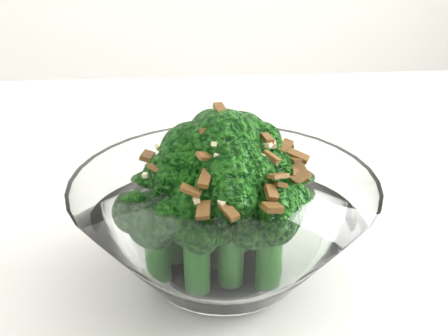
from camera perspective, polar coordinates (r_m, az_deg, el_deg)
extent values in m
cube|color=white|center=(0.57, -11.72, -6.20)|extent=(1.28, 0.93, 0.04)
cylinder|color=white|center=(0.47, 0.00, -9.63)|extent=(0.09, 0.09, 0.01)
cylinder|color=#1E5D18|center=(0.44, 0.00, -4.42)|extent=(0.02, 0.02, 0.08)
sphere|color=#1A5F11|center=(0.42, 0.00, 2.02)|extent=(0.05, 0.05, 0.05)
cylinder|color=#1E5D18|center=(0.46, 1.32, -3.42)|extent=(0.02, 0.02, 0.08)
sphere|color=#1A5F11|center=(0.44, 1.38, 2.24)|extent=(0.05, 0.05, 0.05)
cylinder|color=#1E5D18|center=(0.45, -2.69, -4.58)|extent=(0.02, 0.02, 0.07)
sphere|color=#1A5F11|center=(0.43, -2.82, 1.08)|extent=(0.05, 0.05, 0.05)
cylinder|color=#1E5D18|center=(0.42, 0.63, -6.78)|extent=(0.02, 0.02, 0.07)
sphere|color=#1A5F11|center=(0.40, 0.66, -1.20)|extent=(0.04, 0.04, 0.04)
cylinder|color=#1E5D18|center=(0.46, 4.24, -5.43)|extent=(0.02, 0.02, 0.06)
sphere|color=#1A5F11|center=(0.44, 4.40, -1.04)|extent=(0.04, 0.04, 0.04)
cylinder|color=#1E5D18|center=(0.46, -4.57, -5.50)|extent=(0.02, 0.02, 0.05)
sphere|color=#1A5F11|center=(0.44, -4.75, -1.25)|extent=(0.04, 0.04, 0.04)
cylinder|color=#1E5D18|center=(0.43, 4.13, -8.22)|extent=(0.02, 0.02, 0.05)
sphere|color=#1A5F11|center=(0.41, 4.29, -4.02)|extent=(0.04, 0.04, 0.04)
cylinder|color=#1E5D18|center=(0.42, -2.51, -8.69)|extent=(0.02, 0.02, 0.05)
sphere|color=#1A5F11|center=(0.40, -2.61, -4.64)|extent=(0.04, 0.04, 0.04)
cylinder|color=#1E5D18|center=(0.49, 4.44, -4.34)|extent=(0.02, 0.02, 0.04)
sphere|color=#1A5F11|center=(0.47, 4.56, -1.16)|extent=(0.04, 0.04, 0.04)
cylinder|color=#1E5D18|center=(0.44, -6.07, -8.11)|extent=(0.02, 0.02, 0.04)
sphere|color=#1A5F11|center=(0.42, -6.25, -4.76)|extent=(0.04, 0.04, 0.04)
cylinder|color=#1E5D18|center=(0.49, -0.42, -3.85)|extent=(0.02, 0.02, 0.04)
sphere|color=#1A5F11|center=(0.48, -0.43, -0.58)|extent=(0.04, 0.04, 0.04)
cylinder|color=#1E5D18|center=(0.44, -2.39, -6.41)|extent=(0.02, 0.02, 0.06)
sphere|color=#1A5F11|center=(0.42, -2.49, -1.83)|extent=(0.04, 0.04, 0.04)
cube|color=olive|center=(0.42, 6.66, -0.16)|extent=(0.01, 0.01, 0.01)
cube|color=olive|center=(0.45, -2.18, 2.95)|extent=(0.02, 0.02, 0.01)
cube|color=olive|center=(0.42, -6.17, -0.06)|extent=(0.01, 0.01, 0.01)
cube|color=olive|center=(0.42, 7.05, -0.64)|extent=(0.01, 0.01, 0.01)
cube|color=olive|center=(0.43, 2.95, 3.49)|extent=(0.01, 0.01, 0.01)
cube|color=olive|center=(0.40, -1.81, 3.46)|extent=(0.01, 0.01, 0.01)
cube|color=olive|center=(0.42, 3.96, 2.74)|extent=(0.01, 0.01, 0.00)
cube|color=olive|center=(0.45, -1.92, 3.70)|extent=(0.02, 0.01, 0.01)
cube|color=olive|center=(0.47, -0.95, 3.21)|extent=(0.02, 0.02, 0.01)
cube|color=olive|center=(0.43, 6.36, 0.74)|extent=(0.01, 0.01, 0.01)
cube|color=olive|center=(0.44, 3.14, 3.08)|extent=(0.01, 0.01, 0.01)
cube|color=olive|center=(0.38, 4.43, -3.63)|extent=(0.01, 0.01, 0.01)
cube|color=olive|center=(0.41, -0.34, 5.36)|extent=(0.01, 0.01, 0.01)
cube|color=olive|center=(0.47, 2.05, 2.87)|extent=(0.02, 0.01, 0.01)
cube|color=olive|center=(0.45, 0.10, 3.50)|extent=(0.01, 0.01, 0.01)
cube|color=olive|center=(0.41, 6.99, -0.82)|extent=(0.02, 0.01, 0.01)
cube|color=olive|center=(0.39, 4.91, -0.72)|extent=(0.02, 0.01, 0.01)
cube|color=olive|center=(0.44, -7.02, 1.09)|extent=(0.01, 0.02, 0.01)
cube|color=olive|center=(0.38, -3.06, -2.06)|extent=(0.02, 0.01, 0.01)
cube|color=olive|center=(0.44, 5.67, 1.94)|extent=(0.01, 0.02, 0.01)
cube|color=olive|center=(0.41, 4.37, 1.02)|extent=(0.01, 0.01, 0.01)
cube|color=olive|center=(0.39, -1.67, 1.07)|extent=(0.01, 0.01, 0.01)
cube|color=olive|center=(0.46, 4.97, 1.77)|extent=(0.01, 0.02, 0.01)
cube|color=olive|center=(0.45, 2.97, 2.79)|extent=(0.01, 0.02, 0.01)
cube|color=olive|center=(0.39, 5.09, -1.51)|extent=(0.01, 0.01, 0.01)
cube|color=olive|center=(0.46, 3.05, 2.59)|extent=(0.01, 0.01, 0.00)
cube|color=olive|center=(0.38, -1.89, -3.87)|extent=(0.01, 0.02, 0.01)
cube|color=olive|center=(0.45, 3.32, 2.68)|extent=(0.01, 0.01, 0.01)
cube|color=olive|center=(0.47, -3.85, 2.14)|extent=(0.01, 0.01, 0.00)
cube|color=olive|center=(0.40, 0.09, 2.19)|extent=(0.01, 0.02, 0.01)
cube|color=olive|center=(0.45, 3.60, 3.13)|extent=(0.02, 0.01, 0.01)
cube|color=olive|center=(0.45, 5.39, 2.02)|extent=(0.02, 0.01, 0.01)
cube|color=olive|center=(0.43, 6.80, 1.08)|extent=(0.02, 0.01, 0.01)
cube|color=olive|center=(0.39, 4.35, -2.26)|extent=(0.01, 0.01, 0.01)
cube|color=olive|center=(0.38, -1.72, -0.96)|extent=(0.01, 0.02, 0.01)
cube|color=olive|center=(0.37, 0.47, -3.95)|extent=(0.01, 0.02, 0.01)
cube|color=olive|center=(0.42, -1.59, 4.00)|extent=(0.01, 0.01, 0.01)
cube|color=beige|center=(0.44, -2.77, 3.47)|extent=(0.01, 0.01, 0.01)
cube|color=beige|center=(0.38, -2.53, -2.97)|extent=(0.00, 0.00, 0.00)
cube|color=beige|center=(0.45, 4.67, 2.24)|extent=(0.01, 0.01, 0.01)
cube|color=beige|center=(0.39, -0.68, 1.17)|extent=(0.00, 0.00, 0.00)
cube|color=beige|center=(0.38, -0.09, -3.20)|extent=(0.01, 0.01, 0.00)
cube|color=beige|center=(0.42, -7.20, -0.66)|extent=(0.01, 0.01, 0.00)
cube|color=beige|center=(0.39, -0.19, -0.33)|extent=(0.00, 0.00, 0.00)
cube|color=beige|center=(0.46, -2.40, 3.19)|extent=(0.01, 0.01, 0.00)
cube|color=beige|center=(0.43, 4.17, 2.52)|extent=(0.01, 0.01, 0.00)
cube|color=beige|center=(0.40, 3.43, 0.95)|extent=(0.01, 0.01, 0.01)
cube|color=beige|center=(0.42, 4.52, 2.15)|extent=(0.01, 0.01, 0.01)
cube|color=beige|center=(0.41, 4.07, 2.13)|extent=(0.01, 0.01, 0.00)
cube|color=beige|center=(0.44, -5.41, 2.07)|extent=(0.01, 0.01, 0.00)
cube|color=beige|center=(0.39, -0.88, 2.22)|extent=(0.01, 0.01, 0.00)
cube|color=beige|center=(0.44, 1.44, 3.74)|extent=(0.01, 0.01, 0.01)
cube|color=beige|center=(0.45, -5.97, 1.88)|extent=(0.01, 0.01, 0.01)
cube|color=beige|center=(0.44, 6.73, 1.16)|extent=(0.00, 0.00, 0.00)
cube|color=beige|center=(0.45, 1.05, 3.53)|extent=(0.01, 0.01, 0.00)
cube|color=beige|center=(0.39, 1.52, 0.29)|extent=(0.00, 0.00, 0.00)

